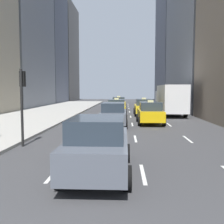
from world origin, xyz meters
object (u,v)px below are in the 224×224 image
Objects in this scene: taxi_lead at (144,107)px; box_truck at (170,99)px; taxi_second at (119,103)px; taxi_third at (150,113)px; traffic_light_pole at (22,95)px; sedan_silver_behind at (114,114)px; sedan_black_near at (98,145)px; taxi_fourth at (117,108)px.

taxi_lead is 0.52× the size of box_truck.
taxi_third is at bearing -79.41° from taxi_second.
sedan_silver_behind is at bearing 60.98° from traffic_light_pole.
traffic_light_pole is at bearing -120.89° from box_truck.
taxi_lead is 0.99× the size of sedan_black_near.
taxi_lead is 1.22× the size of traffic_light_pole.
taxi_fourth is (0.00, -9.30, 0.00)m from taxi_second.
taxi_third reaches higher than sedan_silver_behind.
traffic_light_pole reaches higher than sedan_black_near.
box_truck reaches higher than taxi_lead.
traffic_light_pole reaches higher than box_truck.
traffic_light_pole is (-3.95, -23.52, 1.53)m from taxi_second.
taxi_third is at bearing 77.38° from sedan_black_near.
taxi_third is at bearing -90.00° from taxi_lead.
taxi_lead is 1.00× the size of taxi_third.
sedan_black_near is at bearing -102.62° from taxi_third.
sedan_silver_behind is 1.38× the size of traffic_light_pole.
taxi_second is at bearing 90.00° from sedan_silver_behind.
sedan_black_near is at bearing -98.14° from taxi_lead.
box_truck is 18.61m from traffic_light_pole.
taxi_second is at bearing 90.00° from sedan_black_near.
traffic_light_pole is (-6.75, -15.61, 1.53)m from taxi_lead.
traffic_light_pole is (-3.95, -7.12, 1.52)m from sedan_silver_behind.
taxi_second is at bearing 90.00° from taxi_fourth.
sedan_silver_behind is at bearing -90.00° from taxi_fourth.
sedan_silver_behind is at bearing -152.99° from taxi_third.
sedan_black_near is at bearing -90.00° from taxi_second.
taxi_lead is at bearing 81.86° from sedan_black_near.
taxi_third is 0.99× the size of sedan_black_near.
taxi_second is 0.99× the size of sedan_black_near.
taxi_fourth is (-2.80, -1.40, 0.00)m from taxi_lead.
box_truck is (5.60, 19.93, 0.80)m from sedan_black_near.
taxi_fourth is 1.22× the size of traffic_light_pole.
taxi_third is at bearing -110.68° from box_truck.
taxi_lead is at bearing -172.89° from box_truck.
taxi_lead reaches higher than sedan_black_near.
taxi_second and taxi_third have the same top height.
box_truck is at bearing 69.32° from taxi_third.
taxi_lead is 7.07m from taxi_third.
taxi_fourth is at bearing 90.00° from sedan_black_near.
sedan_silver_behind is (-0.00, -16.40, 0.01)m from taxi_second.
taxi_third is at bearing 51.70° from traffic_light_pole.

